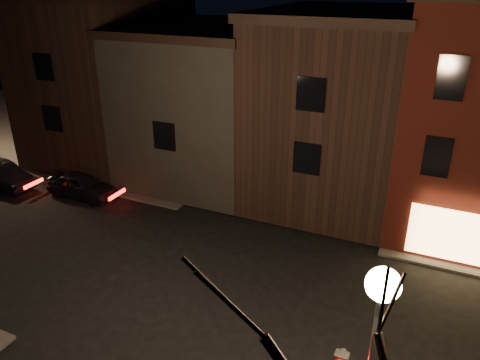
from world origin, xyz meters
The scene contains 8 objects.
ground centered at (0.00, 0.00, 0.00)m, with size 120.00×120.00×0.00m, color black.
sidewalk_far_left centered at (-20.00, 20.00, 0.06)m, with size 30.00×30.00×0.12m, color #2D2B28.
row_building_a centered at (1.50, 10.50, 4.83)m, with size 7.30×10.30×9.40m.
row_building_b centered at (-5.75, 10.50, 4.33)m, with size 7.80×10.30×8.40m.
row_building_c centered at (-13.00, 10.50, 5.08)m, with size 7.30×10.30×9.90m.
street_lamp_near centered at (6.20, -6.00, 5.18)m, with size 0.60×0.60×6.48m.
parked_car_a centered at (-10.42, 4.26, 0.67)m, with size 1.57×3.91×1.33m, color black.
parked_car_b centered at (-15.41, 3.47, 0.67)m, with size 1.42×4.07×1.34m, color black.
Camera 1 is at (6.69, -12.80, 11.04)m, focal length 35.00 mm.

